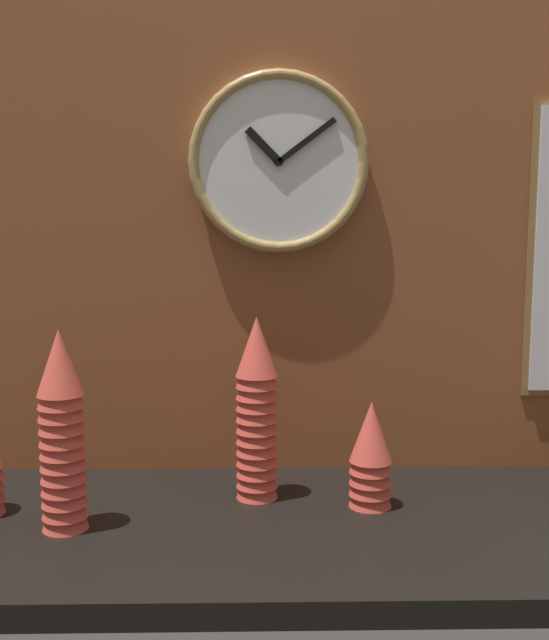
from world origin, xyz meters
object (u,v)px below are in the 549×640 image
cup_stack_center (257,408)px  wall_clock (279,162)px  cup_stack_center_right (371,454)px  cup_stack_left (62,430)px

cup_stack_center → wall_clock: size_ratio=0.97×
cup_stack_center_right → wall_clock: (-15.03, 18.51, 49.19)cm
cup_stack_left → cup_stack_center_right: size_ratio=1.76×
wall_clock → cup_stack_center_right: bearing=-50.9°
cup_stack_left → wall_clock: size_ratio=0.97×
cup_stack_left → cup_stack_center: (30.16, 13.03, 0.00)cm
cup_stack_center_right → cup_stack_center: bearing=166.9°
cup_stack_center → wall_clock: (4.10, 14.06, 42.33)cm
cup_stack_left → wall_clock: (34.27, 27.08, 42.33)cm
cup_stack_left → cup_stack_center_right: (49.30, 8.57, -6.86)cm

